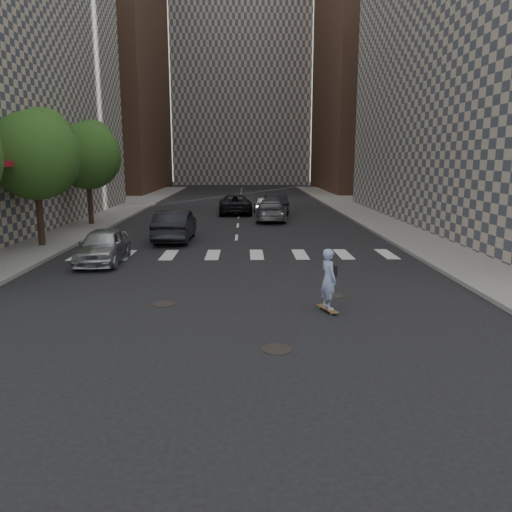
{
  "coord_description": "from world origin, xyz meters",
  "views": [
    {
      "loc": [
        0.47,
        -13.38,
        4.37
      ],
      "look_at": [
        0.82,
        2.11,
        1.3
      ],
      "focal_mm": 35.0,
      "sensor_mm": 36.0,
      "label": 1
    }
  ],
  "objects_px": {
    "traffic_car_a": "(175,225)",
    "tree_c": "(88,153)",
    "traffic_car_c": "(235,204)",
    "traffic_car_e": "(275,204)",
    "skateboarder": "(328,279)",
    "tree_b": "(37,152)",
    "traffic_car_b": "(271,210)",
    "traffic_car_d": "(264,204)",
    "silver_sedan": "(103,246)"
  },
  "relations": [
    {
      "from": "skateboarder",
      "to": "traffic_car_e",
      "type": "distance_m",
      "value": 25.35
    },
    {
      "from": "traffic_car_e",
      "to": "traffic_car_c",
      "type": "bearing_deg",
      "value": -8.3
    },
    {
      "from": "traffic_car_a",
      "to": "traffic_car_e",
      "type": "distance_m",
      "value": 14.09
    },
    {
      "from": "skateboarder",
      "to": "traffic_car_e",
      "type": "bearing_deg",
      "value": 68.98
    },
    {
      "from": "traffic_car_a",
      "to": "traffic_car_c",
      "type": "height_order",
      "value": "traffic_car_a"
    },
    {
      "from": "tree_b",
      "to": "traffic_car_b",
      "type": "height_order",
      "value": "tree_b"
    },
    {
      "from": "tree_c",
      "to": "traffic_car_b",
      "type": "xyz_separation_m",
      "value": [
        11.79,
        2.33,
        -3.89
      ]
    },
    {
      "from": "tree_c",
      "to": "silver_sedan",
      "type": "relative_size",
      "value": 1.55
    },
    {
      "from": "tree_c",
      "to": "skateboarder",
      "type": "bearing_deg",
      "value": -56.76
    },
    {
      "from": "traffic_car_a",
      "to": "traffic_car_c",
      "type": "relative_size",
      "value": 0.92
    },
    {
      "from": "tree_c",
      "to": "traffic_car_a",
      "type": "distance_m",
      "value": 9.53
    },
    {
      "from": "traffic_car_c",
      "to": "traffic_car_e",
      "type": "relative_size",
      "value": 1.15
    },
    {
      "from": "tree_c",
      "to": "traffic_car_c",
      "type": "bearing_deg",
      "value": 36.86
    },
    {
      "from": "skateboarder",
      "to": "traffic_car_e",
      "type": "height_order",
      "value": "skateboarder"
    },
    {
      "from": "tree_c",
      "to": "traffic_car_c",
      "type": "height_order",
      "value": "tree_c"
    },
    {
      "from": "traffic_car_c",
      "to": "tree_c",
      "type": "bearing_deg",
      "value": 34.5
    },
    {
      "from": "traffic_car_a",
      "to": "traffic_car_d",
      "type": "height_order",
      "value": "traffic_car_a"
    },
    {
      "from": "tree_c",
      "to": "traffic_car_c",
      "type": "distance_m",
      "value": 12.08
    },
    {
      "from": "skateboarder",
      "to": "traffic_car_c",
      "type": "xyz_separation_m",
      "value": [
        -3.15,
        25.63,
        -0.21
      ]
    },
    {
      "from": "tree_b",
      "to": "silver_sedan",
      "type": "relative_size",
      "value": 1.55
    },
    {
      "from": "traffic_car_e",
      "to": "traffic_car_d",
      "type": "bearing_deg",
      "value": -70.45
    },
    {
      "from": "silver_sedan",
      "to": "traffic_car_c",
      "type": "distance_m",
      "value": 19.32
    },
    {
      "from": "tree_c",
      "to": "traffic_car_d",
      "type": "distance_m",
      "value": 14.81
    },
    {
      "from": "skateboarder",
      "to": "traffic_car_a",
      "type": "relative_size",
      "value": 0.37
    },
    {
      "from": "traffic_car_c",
      "to": "traffic_car_e",
      "type": "bearing_deg",
      "value": 172.52
    },
    {
      "from": "tree_c",
      "to": "tree_b",
      "type": "bearing_deg",
      "value": -90.0
    },
    {
      "from": "tree_b",
      "to": "traffic_car_c",
      "type": "relative_size",
      "value": 1.22
    },
    {
      "from": "tree_b",
      "to": "skateboarder",
      "type": "height_order",
      "value": "tree_b"
    },
    {
      "from": "traffic_car_b",
      "to": "traffic_car_e",
      "type": "bearing_deg",
      "value": -92.46
    },
    {
      "from": "silver_sedan",
      "to": "traffic_car_a",
      "type": "distance_m",
      "value": 6.04
    },
    {
      "from": "traffic_car_b",
      "to": "skateboarder",
      "type": "bearing_deg",
      "value": 95.46
    },
    {
      "from": "traffic_car_a",
      "to": "traffic_car_e",
      "type": "xyz_separation_m",
      "value": [
        6.07,
        12.72,
        -0.04
      ]
    },
    {
      "from": "traffic_car_a",
      "to": "traffic_car_b",
      "type": "xyz_separation_m",
      "value": [
        5.58,
        8.47,
        -0.06
      ]
    },
    {
      "from": "traffic_car_a",
      "to": "traffic_car_d",
      "type": "bearing_deg",
      "value": -109.49
    },
    {
      "from": "skateboarder",
      "to": "traffic_car_e",
      "type": "relative_size",
      "value": 0.39
    },
    {
      "from": "traffic_car_b",
      "to": "traffic_car_d",
      "type": "distance_m",
      "value": 6.11
    },
    {
      "from": "tree_b",
      "to": "skateboarder",
      "type": "relative_size",
      "value": 3.58
    },
    {
      "from": "traffic_car_c",
      "to": "traffic_car_d",
      "type": "bearing_deg",
      "value": -148.53
    },
    {
      "from": "tree_c",
      "to": "traffic_car_b",
      "type": "height_order",
      "value": "tree_c"
    },
    {
      "from": "tree_b",
      "to": "traffic_car_d",
      "type": "xyz_separation_m",
      "value": [
        11.5,
        16.44,
        -4.0
      ]
    },
    {
      "from": "traffic_car_a",
      "to": "traffic_car_c",
      "type": "bearing_deg",
      "value": -102.3
    },
    {
      "from": "traffic_car_b",
      "to": "traffic_car_d",
      "type": "height_order",
      "value": "traffic_car_b"
    },
    {
      "from": "traffic_car_a",
      "to": "tree_c",
      "type": "bearing_deg",
      "value": -44.2
    },
    {
      "from": "tree_c",
      "to": "traffic_car_e",
      "type": "height_order",
      "value": "tree_c"
    },
    {
      "from": "skateboarder",
      "to": "traffic_car_d",
      "type": "distance_m",
      "value": 27.22
    },
    {
      "from": "silver_sedan",
      "to": "traffic_car_a",
      "type": "bearing_deg",
      "value": 66.67
    },
    {
      "from": "skateboarder",
      "to": "tree_c",
      "type": "bearing_deg",
      "value": 102.17
    },
    {
      "from": "silver_sedan",
      "to": "traffic_car_c",
      "type": "bearing_deg",
      "value": 72.94
    },
    {
      "from": "silver_sedan",
      "to": "traffic_car_a",
      "type": "relative_size",
      "value": 0.85
    },
    {
      "from": "tree_b",
      "to": "traffic_car_a",
      "type": "xyz_separation_m",
      "value": [
        6.21,
        1.86,
        -3.82
      ]
    }
  ]
}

